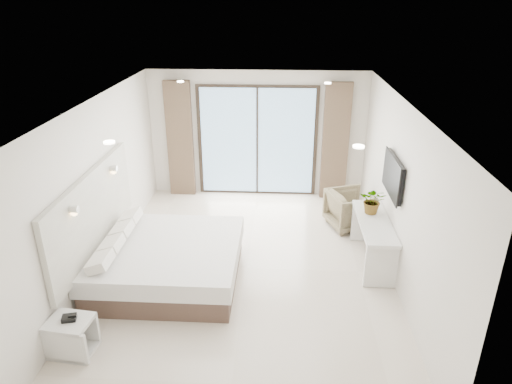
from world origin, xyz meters
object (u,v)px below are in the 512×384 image
console_desk (373,232)px  bed (167,261)px  nightstand (72,336)px  armchair (350,208)px

console_desk → bed: bearing=-168.1°
nightstand → armchair: 5.27m
bed → console_desk: bearing=11.9°
bed → nightstand: bearing=-116.3°
nightstand → bed: bearing=70.4°
console_desk → armchair: armchair is taller
nightstand → armchair: (3.87, 3.57, 0.16)m
nightstand → console_desk: bearing=36.4°
bed → armchair: (3.06, 1.95, 0.08)m
armchair → bed: bearing=102.0°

